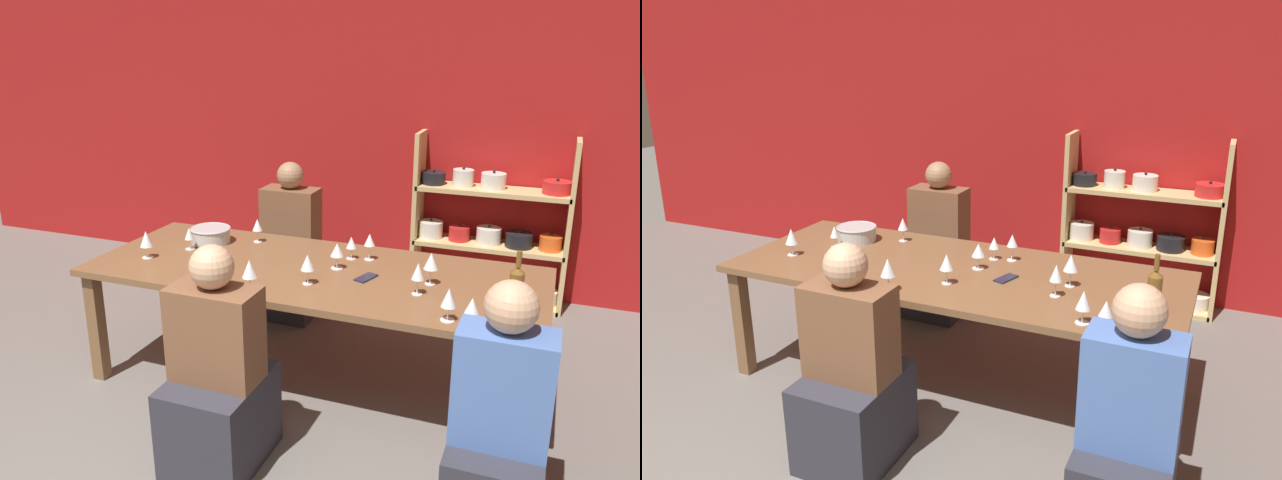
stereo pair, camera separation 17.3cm
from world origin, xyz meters
TOP-DOWN VIEW (x-y plane):
  - wall_back_red at (0.00, 3.83)m, footprint 8.80×0.06m
  - shelf_unit at (1.01, 3.63)m, footprint 1.20×0.30m
  - dining_table at (0.19, 1.95)m, footprint 2.68×1.07m
  - mixing_bowl at (-0.64, 2.17)m, footprint 0.27×0.27m
  - wine_bottle_green at (1.35, 1.79)m, footprint 0.07×0.07m
  - wine_glass_white_a at (0.88, 1.96)m, footprint 0.08×0.08m
  - wine_glass_empty_a at (1.06, 1.53)m, footprint 0.07×0.07m
  - wine_glass_red_a at (-0.84, 1.76)m, footprint 0.08×0.08m
  - wine_glass_white_b at (0.85, 1.79)m, footprint 0.07×0.07m
  - wine_glass_red_b at (0.45, 2.23)m, footprint 0.07×0.07m
  - wine_glass_white_c at (1.18, 1.47)m, footprint 0.07×0.07m
  - wine_glass_red_c at (0.01, 1.50)m, footprint 0.08×0.08m
  - wine_glass_white_d at (-0.69, 2.00)m, footprint 0.06×0.06m
  - wine_glass_empty_b at (0.32, 2.01)m, footprint 0.08×0.08m
  - wine_glass_white_e at (-0.35, 2.29)m, footprint 0.07×0.07m
  - wine_glass_red_d at (0.25, 1.72)m, footprint 0.08×0.08m
  - wine_glass_white_f at (0.34, 2.20)m, footprint 0.06×0.06m
  - cell_phone at (0.53, 1.92)m, footprint 0.11×0.16m
  - person_near_a at (0.04, 1.07)m, footprint 0.43×0.54m
  - person_far_a at (-0.35, 2.85)m, footprint 0.42×0.52m
  - person_near_b at (1.37, 1.13)m, footprint 0.40×0.50m

SIDE VIEW (x-z plane):
  - person_near_a at x=0.04m, z-range -0.16..0.99m
  - person_near_b at x=1.37m, z-range -0.15..0.99m
  - person_far_a at x=-0.35m, z-range -0.16..1.02m
  - shelf_unit at x=1.01m, z-range -0.13..1.21m
  - dining_table at x=0.19m, z-range 0.30..1.04m
  - cell_phone at x=0.53m, z-range 0.74..0.75m
  - mixing_bowl at x=-0.64m, z-range 0.74..0.85m
  - wine_glass_white_f at x=0.34m, z-range 0.77..0.91m
  - wine_glass_white_d at x=-0.69m, z-range 0.77..0.91m
  - wine_glass_empty_b at x=0.32m, z-range 0.77..0.93m
  - wine_glass_white_c at x=1.18m, z-range 0.78..0.93m
  - wine_glass_white_e at x=-0.35m, z-range 0.77..0.93m
  - wine_glass_empty_a at x=1.06m, z-range 0.77..0.94m
  - wine_glass_red_a at x=-0.84m, z-range 0.77..0.94m
  - wine_bottle_green at x=1.35m, z-range 0.71..1.01m
  - wine_glass_red_b at x=0.45m, z-range 0.78..0.95m
  - wine_glass_red_d at x=0.25m, z-range 0.78..0.95m
  - wine_glass_white_b at x=0.85m, z-range 0.78..0.96m
  - wine_glass_red_c at x=0.01m, z-range 0.78..0.96m
  - wine_glass_white_a at x=0.88m, z-range 0.78..0.97m
  - wall_back_red at x=0.00m, z-range 0.00..2.70m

